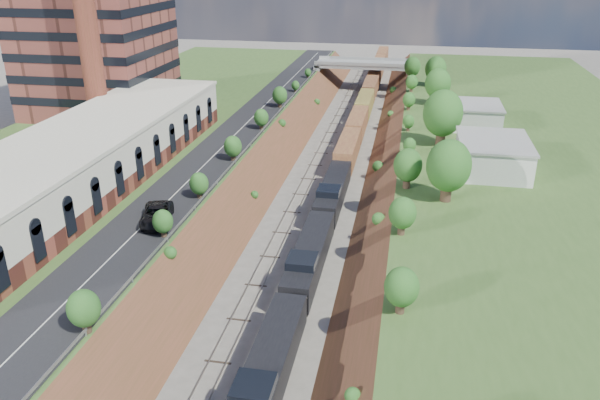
# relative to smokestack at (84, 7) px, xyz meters

# --- Properties ---
(platform_left) EXTENTS (44.00, 180.00, 5.00)m
(platform_left) POSITION_rel_smokestack_xyz_m (3.00, 4.00, -22.50)
(platform_left) COLOR #3A5824
(platform_left) RESTS_ON ground
(platform_right) EXTENTS (44.00, 180.00, 5.00)m
(platform_right) POSITION_rel_smokestack_xyz_m (69.00, 4.00, -22.50)
(platform_right) COLOR #3A5824
(platform_right) RESTS_ON ground
(embankment_left) EXTENTS (10.00, 180.00, 10.00)m
(embankment_left) POSITION_rel_smokestack_xyz_m (25.00, 4.00, -25.00)
(embankment_left) COLOR brown
(embankment_left) RESTS_ON ground
(embankment_right) EXTENTS (10.00, 180.00, 10.00)m
(embankment_right) POSITION_rel_smokestack_xyz_m (47.00, 4.00, -25.00)
(embankment_right) COLOR brown
(embankment_right) RESTS_ON ground
(rail_left_track) EXTENTS (1.58, 180.00, 0.18)m
(rail_left_track) POSITION_rel_smokestack_xyz_m (33.40, 4.00, -24.91)
(rail_left_track) COLOR gray
(rail_left_track) RESTS_ON ground
(rail_right_track) EXTENTS (1.58, 180.00, 0.18)m
(rail_right_track) POSITION_rel_smokestack_xyz_m (38.60, 4.00, -24.91)
(rail_right_track) COLOR gray
(rail_right_track) RESTS_ON ground
(road) EXTENTS (8.00, 180.00, 0.10)m
(road) POSITION_rel_smokestack_xyz_m (20.50, 4.00, -19.95)
(road) COLOR black
(road) RESTS_ON platform_left
(guardrail) EXTENTS (0.10, 171.00, 0.70)m
(guardrail) POSITION_rel_smokestack_xyz_m (24.60, 3.80, -19.45)
(guardrail) COLOR #99999E
(guardrail) RESTS_ON platform_left
(commercial_building) EXTENTS (14.30, 62.30, 7.00)m
(commercial_building) POSITION_rel_smokestack_xyz_m (8.00, -18.00, -16.49)
(commercial_building) COLOR brown
(commercial_building) RESTS_ON platform_left
(smokestack) EXTENTS (3.20, 3.20, 40.00)m
(smokestack) POSITION_rel_smokestack_xyz_m (0.00, 0.00, 0.00)
(smokestack) COLOR brown
(smokestack) RESTS_ON platform_left
(overpass) EXTENTS (24.50, 8.30, 7.40)m
(overpass) POSITION_rel_smokestack_xyz_m (36.00, 66.00, -20.08)
(overpass) COLOR gray
(overpass) RESTS_ON ground
(white_building_near) EXTENTS (9.00, 12.00, 4.00)m
(white_building_near) POSITION_rel_smokestack_xyz_m (59.50, -4.00, -18.00)
(white_building_near) COLOR silver
(white_building_near) RESTS_ON platform_right
(white_building_far) EXTENTS (8.00, 10.00, 3.60)m
(white_building_far) POSITION_rel_smokestack_xyz_m (59.00, 18.00, -18.20)
(white_building_far) COLOR silver
(white_building_far) RESTS_ON platform_right
(tree_right_large) EXTENTS (5.25, 5.25, 7.61)m
(tree_right_large) POSITION_rel_smokestack_xyz_m (53.00, -16.00, -15.62)
(tree_right_large) COLOR #473323
(tree_right_large) RESTS_ON platform_right
(tree_left_crest) EXTENTS (2.45, 2.45, 3.55)m
(tree_left_crest) POSITION_rel_smokestack_xyz_m (24.20, -36.00, -17.96)
(tree_left_crest) COLOR #473323
(tree_left_crest) RESTS_ON platform_left
(freight_train) EXTENTS (2.95, 166.45, 4.55)m
(freight_train) POSITION_rel_smokestack_xyz_m (38.60, 30.87, -22.44)
(freight_train) COLOR black
(freight_train) RESTS_ON ground
(suv) EXTENTS (4.85, 7.30, 1.86)m
(suv) POSITION_rel_smokestack_xyz_m (21.73, -28.40, -18.97)
(suv) COLOR black
(suv) RESTS_ON road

